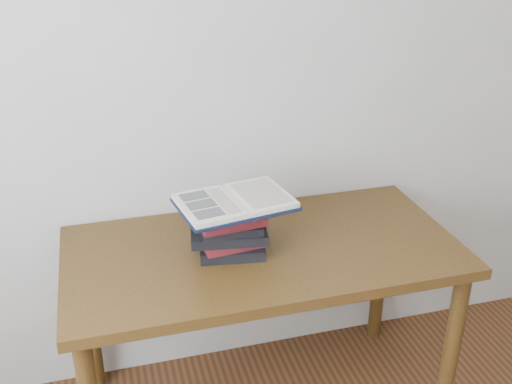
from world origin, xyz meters
name	(u,v)px	position (x,y,z in m)	size (l,w,h in m)	color
desk	(263,270)	(0.08, 1.38, 0.65)	(1.40, 0.70, 0.75)	#4A3312
book_stack	(229,229)	(-0.05, 1.37, 0.85)	(0.28, 0.22, 0.19)	black
open_book	(235,202)	(-0.03, 1.36, 0.95)	(0.41, 0.32, 0.03)	black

